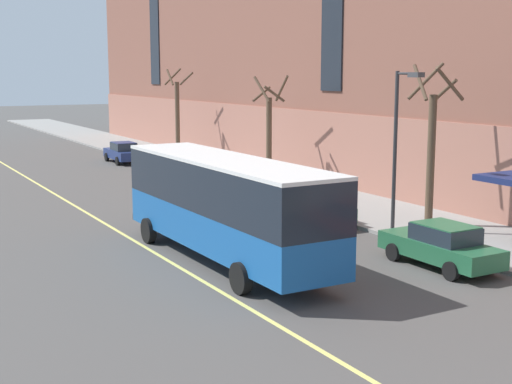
{
  "coord_description": "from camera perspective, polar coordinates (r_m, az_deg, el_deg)",
  "views": [
    {
      "loc": [
        -12.15,
        -20.5,
        6.69
      ],
      "look_at": [
        2.16,
        4.84,
        1.8
      ],
      "focal_mm": 50.0,
      "sensor_mm": 36.0,
      "label": 1
    }
  ],
  "objects": [
    {
      "name": "sidewalk",
      "position": [
        32.55,
        12.78,
        -2.43
      ],
      "size": [
        5.76,
        160.0,
        0.15
      ],
      "primitive_type": "cube",
      "color": "gray",
      "rests_on": "ground"
    },
    {
      "name": "street_tree_far_downtown",
      "position": [
        54.6,
        -6.3,
        6.21
      ],
      "size": [
        1.82,
        1.78,
        6.88
      ],
      "color": "brown",
      "rests_on": "sidewalk"
    },
    {
      "name": "lane_centerline",
      "position": [
        26.2,
        -7.3,
        -5.32
      ],
      "size": [
        0.16,
        140.0,
        0.01
      ],
      "primitive_type": "cube",
      "color": "#E0D66B",
      "rests_on": "ground"
    },
    {
      "name": "parked_car_green_4",
      "position": [
        31.89,
        4.45,
        -1.16
      ],
      "size": [
        1.99,
        4.55,
        1.56
      ],
      "color": "#23603D",
      "rests_on": "ground"
    },
    {
      "name": "ground_plane",
      "position": [
        24.75,
        1.16,
        -6.14
      ],
      "size": [
        260.0,
        260.0,
        0.0
      ],
      "primitive_type": "plane",
      "color": "#4C4947"
    },
    {
      "name": "city_bus",
      "position": [
        25.13,
        -2.56,
        -0.85
      ],
      "size": [
        2.91,
        11.9,
        3.74
      ],
      "color": "#19569E",
      "rests_on": "ground"
    },
    {
      "name": "parked_car_navy_2",
      "position": [
        54.38,
        -10.59,
        3.14
      ],
      "size": [
        1.99,
        4.59,
        1.56
      ],
      "color": "navy",
      "rests_on": "ground"
    },
    {
      "name": "street_lamp",
      "position": [
        29.53,
        11.4,
        4.55
      ],
      "size": [
        0.36,
        1.48,
        6.6
      ],
      "color": "#2D2D30",
      "rests_on": "sidewalk"
    },
    {
      "name": "street_tree_far_uptown",
      "position": [
        42.36,
        1.07,
        5.0
      ],
      "size": [
        1.84,
        1.85,
        6.39
      ],
      "color": "brown",
      "rests_on": "sidewalk"
    },
    {
      "name": "street_tree_mid_block",
      "position": [
        31.39,
        13.88,
        3.74
      ],
      "size": [
        1.9,
        2.06,
        6.98
      ],
      "color": "brown",
      "rests_on": "sidewalk"
    },
    {
      "name": "parked_car_champagne_1",
      "position": [
        38.47,
        -2.09,
        0.7
      ],
      "size": [
        2.11,
        4.6,
        1.56
      ],
      "color": "#BCAD89",
      "rests_on": "ground"
    },
    {
      "name": "parked_car_green_5",
      "position": [
        25.52,
        14.59,
        -4.16
      ],
      "size": [
        1.91,
        4.62,
        1.56
      ],
      "color": "#23603D",
      "rests_on": "ground"
    },
    {
      "name": "fire_hydrant",
      "position": [
        41.08,
        -1.31,
        0.86
      ],
      "size": [
        0.42,
        0.24,
        0.72
      ],
      "color": "red",
      "rests_on": "sidewalk"
    }
  ]
}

